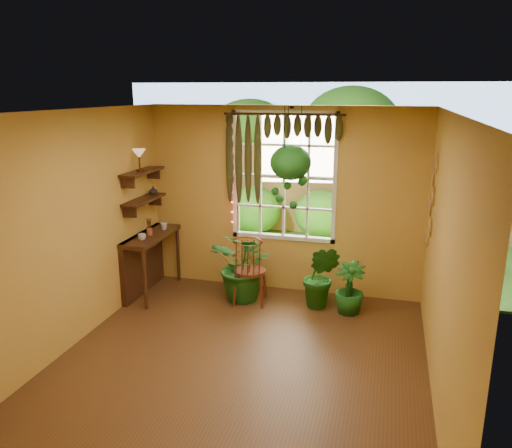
{
  "coord_description": "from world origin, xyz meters",
  "views": [
    {
      "loc": [
        1.45,
        -4.65,
        2.9
      ],
      "look_at": [
        -0.11,
        1.15,
        1.28
      ],
      "focal_mm": 35.0,
      "sensor_mm": 36.0,
      "label": 1
    }
  ],
  "objects": [
    {
      "name": "floor",
      "position": [
        0.0,
        0.0,
        0.0
      ],
      "size": [
        4.5,
        4.5,
        0.0
      ],
      "primitive_type": "plane",
      "color": "#513017",
      "rests_on": "ground"
    },
    {
      "name": "ceiling",
      "position": [
        0.0,
        0.0,
        2.7
      ],
      "size": [
        4.5,
        4.5,
        0.0
      ],
      "primitive_type": "plane",
      "rotation": [
        3.14,
        0.0,
        0.0
      ],
      "color": "silver",
      "rests_on": "wall_back"
    },
    {
      "name": "wall_back",
      "position": [
        0.0,
        2.25,
        1.35
      ],
      "size": [
        4.0,
        0.0,
        4.0
      ],
      "primitive_type": "plane",
      "rotation": [
        1.57,
        0.0,
        0.0
      ],
      "color": "gold",
      "rests_on": "floor"
    },
    {
      "name": "wall_left",
      "position": [
        -2.0,
        0.0,
        1.35
      ],
      "size": [
        0.0,
        4.5,
        4.5
      ],
      "primitive_type": "plane",
      "rotation": [
        1.57,
        0.0,
        1.57
      ],
      "color": "gold",
      "rests_on": "floor"
    },
    {
      "name": "wall_right",
      "position": [
        2.0,
        0.0,
        1.35
      ],
      "size": [
        0.0,
        4.5,
        4.5
      ],
      "primitive_type": "plane",
      "rotation": [
        1.57,
        0.0,
        -1.57
      ],
      "color": "gold",
      "rests_on": "floor"
    },
    {
      "name": "window",
      "position": [
        0.0,
        2.28,
        1.7
      ],
      "size": [
        1.52,
        0.1,
        1.86
      ],
      "color": "white",
      "rests_on": "wall_back"
    },
    {
      "name": "valance_vine",
      "position": [
        -0.08,
        2.16,
        2.28
      ],
      "size": [
        1.7,
        0.12,
        1.1
      ],
      "color": "#3D2010",
      "rests_on": "window"
    },
    {
      "name": "string_lights",
      "position": [
        -0.76,
        2.19,
        1.75
      ],
      "size": [
        0.03,
        0.03,
        1.54
      ],
      "primitive_type": null,
      "color": "#FF2633",
      "rests_on": "window"
    },
    {
      "name": "wall_plates",
      "position": [
        1.98,
        1.79,
        1.55
      ],
      "size": [
        0.04,
        0.32,
        1.1
      ],
      "primitive_type": null,
      "color": "#FFF3D0",
      "rests_on": "wall_right"
    },
    {
      "name": "counter_ledge",
      "position": [
        -1.91,
        1.6,
        0.55
      ],
      "size": [
        0.4,
        1.2,
        0.9
      ],
      "color": "#3D2010",
      "rests_on": "floor"
    },
    {
      "name": "shelf_lower",
      "position": [
        -1.88,
        1.6,
        1.4
      ],
      "size": [
        0.25,
        0.9,
        0.04
      ],
      "primitive_type": "cube",
      "color": "#3D2010",
      "rests_on": "wall_left"
    },
    {
      "name": "shelf_upper",
      "position": [
        -1.88,
        1.6,
        1.8
      ],
      "size": [
        0.25,
        0.9,
        0.04
      ],
      "primitive_type": "cube",
      "color": "#3D2010",
      "rests_on": "wall_left"
    },
    {
      "name": "backyard",
      "position": [
        0.24,
        6.87,
        1.28
      ],
      "size": [
        14.0,
        10.0,
        12.0
      ],
      "color": "#225719",
      "rests_on": "ground"
    },
    {
      "name": "windsor_chair",
      "position": [
        -0.33,
        1.61,
        0.34
      ],
      "size": [
        0.49,
        0.51,
        1.17
      ],
      "rotation": [
        0.0,
        0.0,
        0.12
      ],
      "color": "maroon",
      "rests_on": "floor"
    },
    {
      "name": "potted_plant_left",
      "position": [
        -0.41,
        1.7,
        0.51
      ],
      "size": [
        1.15,
        1.08,
        1.03
      ],
      "primitive_type": "imported",
      "rotation": [
        0.0,
        0.0,
        -0.37
      ],
      "color": "#134914",
      "rests_on": "floor"
    },
    {
      "name": "potted_plant_mid",
      "position": [
        0.65,
        1.71,
        0.45
      ],
      "size": [
        0.56,
        0.49,
        0.9
      ],
      "primitive_type": "imported",
      "rotation": [
        0.0,
        0.0,
        -0.19
      ],
      "color": "#134914",
      "rests_on": "floor"
    },
    {
      "name": "potted_plant_right",
      "position": [
        1.04,
        1.64,
        0.35
      ],
      "size": [
        0.43,
        0.43,
        0.71
      ],
      "primitive_type": "imported",
      "rotation": [
        0.0,
        0.0,
        -0.08
      ],
      "color": "#134914",
      "rests_on": "floor"
    },
    {
      "name": "hanging_basket",
      "position": [
        0.15,
        1.99,
        1.89
      ],
      "size": [
        0.56,
        0.56,
        1.37
      ],
      "color": "black",
      "rests_on": "ceiling"
    },
    {
      "name": "cup_a",
      "position": [
        -1.78,
        1.29,
        0.94
      ],
      "size": [
        0.14,
        0.14,
        0.09
      ],
      "primitive_type": "imported",
      "rotation": [
        0.0,
        0.0,
        0.32
      ],
      "color": "silver",
      "rests_on": "counter_ledge"
    },
    {
      "name": "cup_b",
      "position": [
        -1.72,
        1.86,
        0.95
      ],
      "size": [
        0.12,
        0.12,
        0.1
      ],
      "primitive_type": "imported",
      "rotation": [
        0.0,
        0.0,
        0.13
      ],
      "color": "beige",
      "rests_on": "counter_ledge"
    },
    {
      "name": "brush_jar",
      "position": [
        -1.8,
        1.56,
        1.02
      ],
      "size": [
        0.08,
        0.08,
        0.3
      ],
      "color": "brown",
      "rests_on": "counter_ledge"
    },
    {
      "name": "shelf_vase",
      "position": [
        -1.87,
        1.89,
        1.48
      ],
      "size": [
        0.15,
        0.15,
        0.13
      ],
      "primitive_type": "imported",
      "rotation": [
        0.0,
        0.0,
        0.3
      ],
      "color": "#B2AD99",
      "rests_on": "shelf_lower"
    },
    {
      "name": "tiffany_lamp",
      "position": [
        -1.86,
        1.5,
        2.04
      ],
      "size": [
        0.18,
        0.18,
        0.31
      ],
      "color": "#542E18",
      "rests_on": "shelf_upper"
    }
  ]
}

